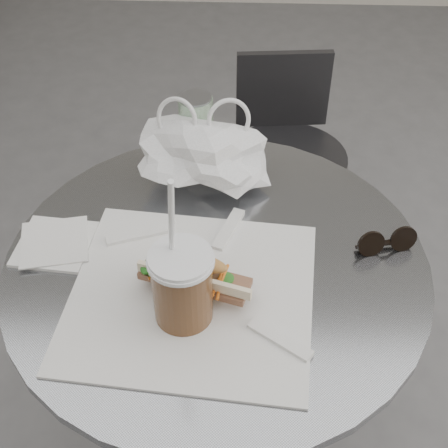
{
  "coord_description": "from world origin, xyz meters",
  "views": [
    {
      "loc": [
        0.05,
        -0.57,
        1.55
      ],
      "look_at": [
        0.01,
        0.24,
        0.79
      ],
      "focal_mm": 50.0,
      "sensor_mm": 36.0,
      "label": 1
    }
  ],
  "objects_px": {
    "chair_far": "(283,182)",
    "drink_can": "(196,125)",
    "iced_coffee": "(182,286)",
    "banh_mi": "(195,275)",
    "cafe_table": "(218,351)",
    "sunglasses": "(386,242)"
  },
  "relations": [
    {
      "from": "chair_far",
      "to": "sunglasses",
      "type": "xyz_separation_m",
      "value": [
        0.14,
        -0.72,
        0.45
      ]
    },
    {
      "from": "cafe_table",
      "to": "iced_coffee",
      "type": "relative_size",
      "value": 2.52
    },
    {
      "from": "sunglasses",
      "to": "drink_can",
      "type": "distance_m",
      "value": 0.46
    },
    {
      "from": "iced_coffee",
      "to": "drink_can",
      "type": "distance_m",
      "value": 0.45
    },
    {
      "from": "cafe_table",
      "to": "chair_far",
      "type": "bearing_deg",
      "value": 77.68
    },
    {
      "from": "sunglasses",
      "to": "drink_can",
      "type": "xyz_separation_m",
      "value": [
        -0.36,
        0.28,
        0.05
      ]
    },
    {
      "from": "chair_far",
      "to": "sunglasses",
      "type": "relative_size",
      "value": 6.03
    },
    {
      "from": "chair_far",
      "to": "drink_can",
      "type": "distance_m",
      "value": 0.71
    },
    {
      "from": "cafe_table",
      "to": "drink_can",
      "type": "distance_m",
      "value": 0.47
    },
    {
      "from": "banh_mi",
      "to": "cafe_table",
      "type": "bearing_deg",
      "value": 83.4
    },
    {
      "from": "banh_mi",
      "to": "iced_coffee",
      "type": "xyz_separation_m",
      "value": [
        -0.01,
        -0.05,
        0.03
      ]
    },
    {
      "from": "cafe_table",
      "to": "sunglasses",
      "type": "bearing_deg",
      "value": 7.33
    },
    {
      "from": "iced_coffee",
      "to": "drink_can",
      "type": "relative_size",
      "value": 2.21
    },
    {
      "from": "chair_far",
      "to": "cafe_table",
      "type": "bearing_deg",
      "value": 72.36
    },
    {
      "from": "iced_coffee",
      "to": "drink_can",
      "type": "xyz_separation_m",
      "value": [
        -0.01,
        0.45,
        -0.0
      ]
    },
    {
      "from": "iced_coffee",
      "to": "cafe_table",
      "type": "bearing_deg",
      "value": 69.8
    },
    {
      "from": "cafe_table",
      "to": "iced_coffee",
      "type": "xyz_separation_m",
      "value": [
        -0.05,
        -0.13,
        0.35
      ]
    },
    {
      "from": "chair_far",
      "to": "iced_coffee",
      "type": "relative_size",
      "value": 2.25
    },
    {
      "from": "iced_coffee",
      "to": "chair_far",
      "type": "bearing_deg",
      "value": 76.52
    },
    {
      "from": "iced_coffee",
      "to": "sunglasses",
      "type": "height_order",
      "value": "iced_coffee"
    },
    {
      "from": "iced_coffee",
      "to": "sunglasses",
      "type": "distance_m",
      "value": 0.39
    },
    {
      "from": "banh_mi",
      "to": "drink_can",
      "type": "relative_size",
      "value": 1.78
    }
  ]
}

